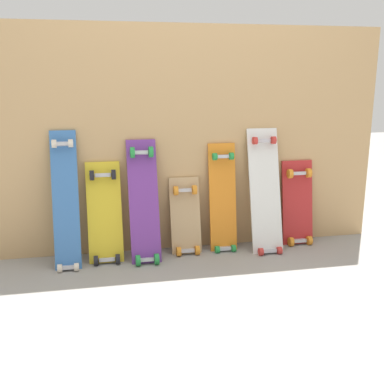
{
  "coord_description": "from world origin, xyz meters",
  "views": [
    {
      "loc": [
        -0.6,
        -3.05,
        1.2
      ],
      "look_at": [
        0.0,
        -0.07,
        0.43
      ],
      "focal_mm": 43.54,
      "sensor_mm": 36.0,
      "label": 1
    }
  ],
  "objects_px": {
    "skateboard_yellow": "(105,217)",
    "skateboard_purple": "(144,206)",
    "skateboard_blue": "(66,205)",
    "skateboard_white": "(265,196)",
    "skateboard_natural": "(186,220)",
    "skateboard_red": "(298,207)",
    "skateboard_orange": "(223,202)"
  },
  "relations": [
    {
      "from": "skateboard_blue",
      "to": "skateboard_natural",
      "type": "xyz_separation_m",
      "value": [
        0.79,
        0.06,
        -0.17
      ]
    },
    {
      "from": "skateboard_white",
      "to": "skateboard_natural",
      "type": "bearing_deg",
      "value": 175.2
    },
    {
      "from": "skateboard_purple",
      "to": "skateboard_natural",
      "type": "xyz_separation_m",
      "value": [
        0.29,
        0.06,
        -0.14
      ]
    },
    {
      "from": "skateboard_yellow",
      "to": "skateboard_orange",
      "type": "height_order",
      "value": "skateboard_orange"
    },
    {
      "from": "skateboard_blue",
      "to": "skateboard_red",
      "type": "distance_m",
      "value": 1.63
    },
    {
      "from": "skateboard_yellow",
      "to": "skateboard_white",
      "type": "bearing_deg",
      "value": -1.03
    },
    {
      "from": "skateboard_natural",
      "to": "skateboard_red",
      "type": "height_order",
      "value": "skateboard_red"
    },
    {
      "from": "skateboard_purple",
      "to": "skateboard_natural",
      "type": "bearing_deg",
      "value": 11.23
    },
    {
      "from": "skateboard_purple",
      "to": "skateboard_red",
      "type": "height_order",
      "value": "skateboard_purple"
    },
    {
      "from": "skateboard_purple",
      "to": "skateboard_orange",
      "type": "xyz_separation_m",
      "value": [
        0.56,
        0.07,
        -0.03
      ]
    },
    {
      "from": "skateboard_white",
      "to": "skateboard_red",
      "type": "height_order",
      "value": "skateboard_white"
    },
    {
      "from": "skateboard_natural",
      "to": "skateboard_red",
      "type": "relative_size",
      "value": 0.87
    },
    {
      "from": "skateboard_blue",
      "to": "skateboard_purple",
      "type": "bearing_deg",
      "value": -0.02
    },
    {
      "from": "skateboard_yellow",
      "to": "skateboard_natural",
      "type": "height_order",
      "value": "skateboard_yellow"
    },
    {
      "from": "skateboard_yellow",
      "to": "skateboard_natural",
      "type": "distance_m",
      "value": 0.55
    },
    {
      "from": "skateboard_blue",
      "to": "skateboard_red",
      "type": "bearing_deg",
      "value": 2.66
    },
    {
      "from": "skateboard_natural",
      "to": "skateboard_red",
      "type": "distance_m",
      "value": 0.83
    },
    {
      "from": "skateboard_natural",
      "to": "skateboard_blue",
      "type": "bearing_deg",
      "value": -175.84
    },
    {
      "from": "skateboard_yellow",
      "to": "skateboard_white",
      "type": "distance_m",
      "value": 1.11
    },
    {
      "from": "skateboard_orange",
      "to": "skateboard_yellow",
      "type": "bearing_deg",
      "value": -177.45
    },
    {
      "from": "skateboard_yellow",
      "to": "skateboard_purple",
      "type": "relative_size",
      "value": 0.84
    },
    {
      "from": "skateboard_orange",
      "to": "skateboard_red",
      "type": "distance_m",
      "value": 0.57
    },
    {
      "from": "skateboard_purple",
      "to": "skateboard_red",
      "type": "xyz_separation_m",
      "value": [
        1.12,
        0.08,
        -0.09
      ]
    },
    {
      "from": "skateboard_red",
      "to": "skateboard_orange",
      "type": "bearing_deg",
      "value": -179.16
    },
    {
      "from": "skateboard_purple",
      "to": "skateboard_orange",
      "type": "height_order",
      "value": "skateboard_purple"
    },
    {
      "from": "skateboard_purple",
      "to": "skateboard_white",
      "type": "relative_size",
      "value": 0.93
    },
    {
      "from": "skateboard_yellow",
      "to": "skateboard_purple",
      "type": "bearing_deg",
      "value": -6.84
    },
    {
      "from": "skateboard_blue",
      "to": "skateboard_orange",
      "type": "bearing_deg",
      "value": 3.63
    },
    {
      "from": "skateboard_blue",
      "to": "skateboard_white",
      "type": "bearing_deg",
      "value": 0.46
    },
    {
      "from": "skateboard_blue",
      "to": "skateboard_yellow",
      "type": "xyz_separation_m",
      "value": [
        0.24,
        0.03,
        -0.1
      ]
    },
    {
      "from": "skateboard_yellow",
      "to": "skateboard_white",
      "type": "xyz_separation_m",
      "value": [
        1.1,
        -0.02,
        0.09
      ]
    },
    {
      "from": "skateboard_orange",
      "to": "skateboard_white",
      "type": "xyz_separation_m",
      "value": [
        0.29,
        -0.06,
        0.05
      ]
    }
  ]
}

